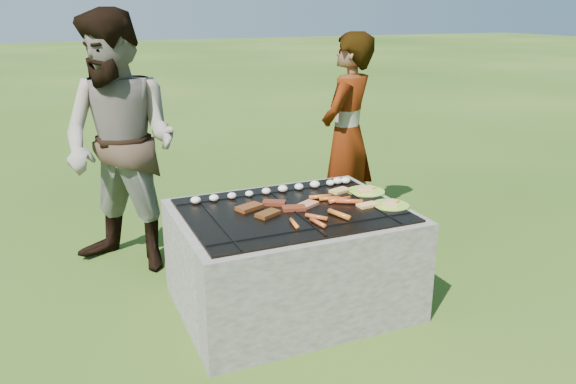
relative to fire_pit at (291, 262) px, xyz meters
name	(u,v)px	position (x,y,z in m)	size (l,w,h in m)	color
lawn	(291,304)	(0.00, 0.00, -0.28)	(60.00, 60.00, 0.00)	#234210
fire_pit	(291,262)	(0.00, 0.00, 0.00)	(1.30, 1.00, 0.62)	#9F968D
mushrooms	(285,188)	(0.09, 0.31, 0.35)	(1.06, 0.07, 0.04)	#F0DFCB
pork_slabs	(269,208)	(-0.12, 0.04, 0.34)	(0.39, 0.29, 0.02)	#98481B
sausages	(330,208)	(0.20, -0.10, 0.34)	(0.53, 0.47, 0.03)	#CF5322
bread_on_grate	(334,200)	(0.29, 0.03, 0.34)	(0.46, 0.39, 0.02)	tan
plate_far	(366,192)	(0.56, 0.12, 0.33)	(0.31, 0.31, 0.03)	#B0DF35
plate_near	(390,205)	(0.56, -0.16, 0.33)	(0.28, 0.28, 0.03)	#CEEC38
cook	(347,136)	(0.87, 0.94, 0.49)	(0.56, 0.37, 1.55)	#9E9483
bystander	(121,145)	(-0.80, 0.94, 0.58)	(0.83, 0.65, 1.72)	gray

